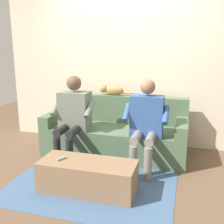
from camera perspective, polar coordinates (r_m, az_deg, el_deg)
name	(u,v)px	position (r m, az deg, el deg)	size (l,w,h in m)	color
ground_plane	(101,173)	(3.50, -2.47, -12.93)	(8.00, 8.00, 0.00)	brown
back_wall	(125,67)	(4.40, 2.79, 9.72)	(4.14, 0.06, 2.55)	beige
couch	(116,134)	(4.05, 0.84, -4.68)	(2.09, 0.83, 0.84)	#516B4C
coffee_table	(88,176)	(3.05, -5.21, -13.53)	(1.07, 0.44, 0.34)	#8C6B4C
person_left_seated	(146,121)	(3.45, 7.29, -1.82)	(0.58, 0.57, 1.18)	#335693
person_right_seated	(73,114)	(3.77, -8.33, -0.36)	(0.58, 0.60, 1.19)	slate
cat_on_backrest	(111,90)	(4.20, -0.12, 4.79)	(0.54, 0.13, 0.17)	#B7844C
remote_gray	(61,159)	(3.07, -10.84, -9.80)	(0.11, 0.04, 0.02)	gray
floor_rug	(93,183)	(3.26, -4.16, -15.05)	(1.91, 1.44, 0.01)	#426084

